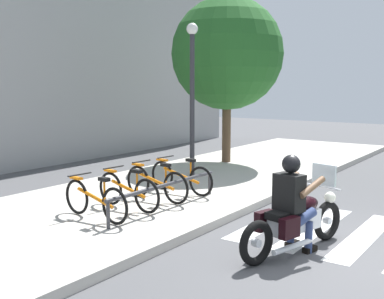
{
  "coord_description": "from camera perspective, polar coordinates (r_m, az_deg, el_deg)",
  "views": [
    {
      "loc": [
        -6.4,
        -1.94,
        2.39
      ],
      "look_at": [
        0.56,
        2.94,
        1.23
      ],
      "focal_mm": 44.43,
      "sensor_mm": 36.0,
      "label": 1
    }
  ],
  "objects": [
    {
      "name": "ground_plane",
      "position": [
        7.1,
        17.47,
        -12.26
      ],
      "size": [
        48.0,
        48.0,
        0.0
      ],
      "primitive_type": "plane",
      "color": "#4C4C4F"
    },
    {
      "name": "sidewalk",
      "position": [
        9.27,
        -9.22,
        -6.8
      ],
      "size": [
        24.0,
        4.4,
        0.15
      ],
      "primitive_type": "cube",
      "color": "#B7B2A8",
      "rests_on": "ground"
    },
    {
      "name": "motorcycle",
      "position": [
        7.04,
        12.31,
        -8.39
      ],
      "size": [
        2.19,
        0.88,
        1.21
      ],
      "color": "black",
      "rests_on": "ground"
    },
    {
      "name": "bicycle_1",
      "position": [
        8.67,
        -7.7,
        -4.91
      ],
      "size": [
        0.48,
        1.58,
        0.75
      ],
      "color": "black",
      "rests_on": "sidewalk"
    },
    {
      "name": "bicycle_3",
      "position": [
        9.89,
        -1.36,
        -3.3
      ],
      "size": [
        0.48,
        1.68,
        0.74
      ],
      "color": "black",
      "rests_on": "sidewalk"
    },
    {
      "name": "rider",
      "position": [
        6.89,
        11.98,
        -5.6
      ],
      "size": [
        0.72,
        0.64,
        1.43
      ],
      "color": "black",
      "rests_on": "ground"
    },
    {
      "name": "street_lamp",
      "position": [
        11.66,
        0.02,
        7.68
      ],
      "size": [
        0.28,
        0.28,
        3.86
      ],
      "color": "#2D2D33",
      "rests_on": "ground"
    },
    {
      "name": "crosswalk_stripe_4",
      "position": [
        8.65,
        9.54,
        -8.35
      ],
      "size": [
        2.8,
        0.4,
        0.01
      ],
      "primitive_type": "cube",
      "color": "white",
      "rests_on": "ground"
    },
    {
      "name": "crosswalk_stripe_3",
      "position": [
        8.36,
        14.55,
        -9.07
      ],
      "size": [
        2.8,
        0.4,
        0.01
      ],
      "primitive_type": "cube",
      "color": "white",
      "rests_on": "ground"
    },
    {
      "name": "bicycle_0",
      "position": [
        8.12,
        -11.58,
        -5.91
      ],
      "size": [
        0.48,
        1.61,
        0.74
      ],
      "color": "black",
      "rests_on": "sidewalk"
    },
    {
      "name": "bike_rack",
      "position": [
        8.61,
        -3.17,
        -4.52
      ],
      "size": [
        3.02,
        0.07,
        0.49
      ],
      "color": "#333338",
      "rests_on": "sidewalk"
    },
    {
      "name": "crosswalk_stripe_2",
      "position": [
        8.13,
        19.91,
        -9.77
      ],
      "size": [
        2.8,
        0.4,
        0.01
      ],
      "primitive_type": "cube",
      "color": "white",
      "rests_on": "ground"
    },
    {
      "name": "tree_near_rack",
      "position": [
        13.85,
        4.24,
        11.38
      ],
      "size": [
        3.21,
        3.21,
        4.88
      ],
      "color": "brown",
      "rests_on": "ground"
    },
    {
      "name": "bicycle_2",
      "position": [
        9.27,
        -4.32,
        -4.04
      ],
      "size": [
        0.48,
        1.64,
        0.76
      ],
      "color": "black",
      "rests_on": "sidewalk"
    }
  ]
}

